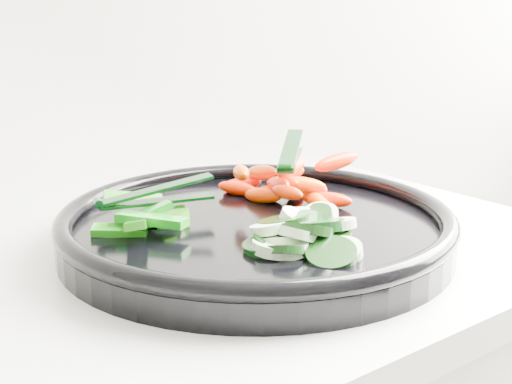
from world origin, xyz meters
TOP-DOWN VIEW (x-y plane):
  - veggie_tray at (0.70, 1.62)m, footprint 0.49×0.49m
  - cucumber_pile at (0.69, 1.54)m, footprint 0.12×0.12m
  - carrot_pile at (0.77, 1.66)m, footprint 0.16×0.15m
  - pepper_pile at (0.61, 1.67)m, footprint 0.10×0.12m
  - tong_carrot at (0.77, 1.65)m, footprint 0.09×0.09m
  - tong_pepper at (0.62, 1.68)m, footprint 0.11×0.05m

SIDE VIEW (x-z plane):
  - veggie_tray at x=0.70m, z-range 0.93..0.97m
  - pepper_pile at x=0.61m, z-range 0.95..0.98m
  - cucumber_pile at x=0.69m, z-range 0.94..0.98m
  - carrot_pile at x=0.77m, z-range 0.95..1.00m
  - tong_pepper at x=0.62m, z-range 0.97..0.99m
  - tong_carrot at x=0.77m, z-range 0.99..1.02m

